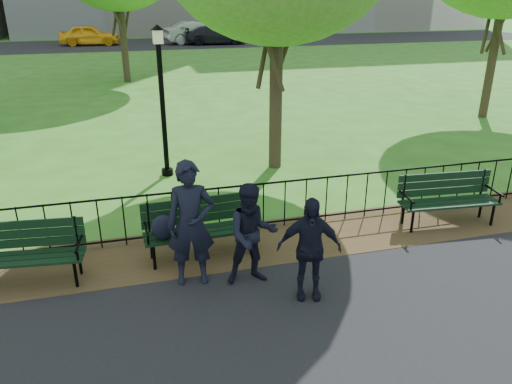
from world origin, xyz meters
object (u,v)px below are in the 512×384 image
object	(u,v)px
park_bench_left_a	(20,247)
park_bench_right_a	(447,194)
person_mid	(252,235)
sedan_dark	(215,35)
park_bench_main	(188,224)
person_left	(191,224)
sedan_silver	(197,32)
lamppost	(162,97)
person_right	(309,248)
taxi	(90,35)

from	to	relation	value
park_bench_left_a	park_bench_right_a	world-z (taller)	park_bench_right_a
person_mid	sedan_dark	size ratio (longest dim) A/B	0.33
park_bench_main	person_left	xyz separation A→B (m)	(-0.03, -0.71, 0.33)
park_bench_right_a	person_mid	xyz separation A→B (m)	(-3.92, -1.00, 0.19)
sedan_silver	person_mid	bearing A→B (deg)	163.18
park_bench_main	lamppost	distance (m)	4.16
park_bench_main	park_bench_right_a	bearing A→B (deg)	-1.80
lamppost	sedan_silver	world-z (taller)	lamppost
park_bench_right_a	lamppost	world-z (taller)	lamppost
person_left	sedan_silver	world-z (taller)	person_left
park_bench_right_a	park_bench_left_a	bearing A→B (deg)	-174.14
park_bench_left_a	park_bench_right_a	size ratio (longest dim) A/B	0.99
person_left	person_right	size ratio (longest dim) A/B	1.25
person_mid	person_right	bearing A→B (deg)	-37.82
park_bench_right_a	sedan_silver	world-z (taller)	sedan_silver
person_mid	park_bench_left_a	bearing A→B (deg)	168.06
park_bench_main	sedan_silver	xyz separation A→B (m)	(5.29, 32.92, 0.22)
person_right	sedan_silver	distance (m)	34.63
sedan_silver	park_bench_main	bearing A→B (deg)	161.60
sedan_silver	park_bench_right_a	bearing A→B (deg)	169.75
person_mid	lamppost	bearing A→B (deg)	101.79
person_mid	sedan_silver	size ratio (longest dim) A/B	0.31
person_right	sedan_silver	size ratio (longest dim) A/B	0.30
park_bench_left_a	sedan_silver	size ratio (longest dim) A/B	0.37
taxi	lamppost	bearing A→B (deg)	-169.04
person_right	sedan_silver	world-z (taller)	sedan_silver
lamppost	sedan_silver	distance (m)	29.42
park_bench_main	person_mid	size ratio (longest dim) A/B	1.19
person_mid	sedan_dark	distance (m)	33.35
park_bench_main	sedan_silver	size ratio (longest dim) A/B	0.37
sedan_silver	sedan_dark	size ratio (longest dim) A/B	1.09
lamppost	person_right	world-z (taller)	lamppost
park_bench_left_a	person_left	xyz separation A→B (m)	(2.40, -0.64, 0.37)
park_bench_right_a	sedan_silver	size ratio (longest dim) A/B	0.37
lamppost	taxi	size ratio (longest dim) A/B	0.77
taxi	sedan_dark	xyz separation A→B (m)	(9.16, -1.77, -0.07)
taxi	person_right	bearing A→B (deg)	-167.59
lamppost	person_left	distance (m)	4.77
person_mid	sedan_dark	world-z (taller)	person_mid
park_bench_right_a	person_left	world-z (taller)	person_left
taxi	person_mid	bearing A→B (deg)	-168.55
sedan_silver	park_bench_left_a	bearing A→B (deg)	157.56
park_bench_right_a	person_mid	world-z (taller)	person_mid
park_bench_left_a	person_right	size ratio (longest dim) A/B	1.22
person_right	park_bench_right_a	bearing A→B (deg)	40.58
person_right	sedan_dark	xyz separation A→B (m)	(5.08, 33.42, -0.08)
person_right	park_bench_main	bearing A→B (deg)	149.06
person_mid	sedan_silver	distance (m)	34.15
person_mid	taxi	bearing A→B (deg)	98.80
person_left	sedan_silver	size ratio (longest dim) A/B	0.37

